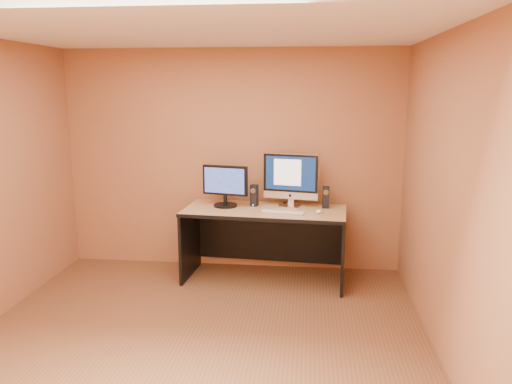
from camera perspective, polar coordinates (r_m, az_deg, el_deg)
floor at (r=4.47m, az=-6.75°, el=-16.95°), size 4.00×4.00×0.00m
walls at (r=4.01m, az=-7.20°, el=-0.43°), size 4.00×4.00×2.60m
ceiling at (r=3.95m, az=-7.70°, el=18.33°), size 4.00×4.00×0.00m
desk at (r=5.65m, az=0.97°, el=-6.07°), size 1.84×0.91×0.83m
imac at (r=5.62m, az=3.92°, el=1.39°), size 0.67×0.35×0.61m
second_monitor at (r=5.63m, az=-3.54°, el=0.67°), size 0.58×0.37×0.47m
speaker_left at (r=5.67m, az=-0.20°, el=-0.39°), size 0.09×0.10×0.25m
speaker_right at (r=5.63m, az=7.99°, el=-0.58°), size 0.08×0.08×0.25m
keyboard at (r=5.37m, az=3.06°, el=-2.33°), size 0.49×0.20×0.02m
mouse at (r=5.41m, az=7.20°, el=-2.20°), size 0.07×0.12×0.04m
cable_a at (r=5.76m, az=4.18°, el=-1.43°), size 0.08×0.24×0.01m
cable_b at (r=5.81m, az=3.10°, el=-1.29°), size 0.09×0.19×0.01m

